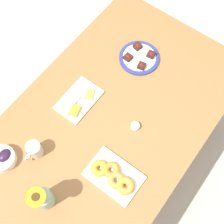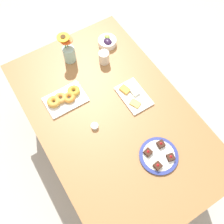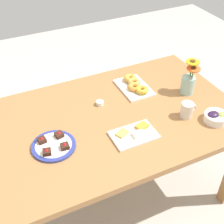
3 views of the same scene
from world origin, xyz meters
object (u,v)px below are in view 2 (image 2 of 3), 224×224
croissant_platter (64,98)px  flower_vase (69,52)px  cheese_platter (133,95)px  jam_cup_honey (95,126)px  grape_bowl (107,42)px  coffee_mug (104,57)px  dessert_plate (159,156)px  dining_table (112,120)px

croissant_platter → flower_vase: size_ratio=1.18×
cheese_platter → croissant_platter: bearing=61.3°
cheese_platter → jam_cup_honey: 0.36m
cheese_platter → jam_cup_honey: cheese_platter is taller
grape_bowl → flower_vase: (0.02, 0.32, 0.05)m
cheese_platter → jam_cup_honey: bearing=100.1°
coffee_mug → croissant_platter: (-0.14, 0.41, -0.03)m
grape_bowl → flower_vase: bearing=85.7°
flower_vase → jam_cup_honey: bearing=167.9°
coffee_mug → grape_bowl: size_ratio=0.79×
dessert_plate → flower_vase: 0.98m
coffee_mug → dining_table: bearing=155.5°
coffee_mug → dessert_plate: (-0.82, 0.10, -0.04)m
croissant_platter → flower_vase: 0.36m
cheese_platter → coffee_mug: bearing=2.2°
flower_vase → croissant_platter: bearing=146.2°
grape_bowl → dessert_plate: grape_bowl is taller
coffee_mug → croissant_platter: 0.43m
coffee_mug → croissant_platter: coffee_mug is taller
dining_table → cheese_platter: cheese_platter is taller
dining_table → flower_vase: bearing=1.9°
coffee_mug → grape_bowl: 0.17m
dining_table → croissant_platter: croissant_platter is taller
dining_table → croissant_platter: bearing=38.3°
dining_table → croissant_platter: size_ratio=5.71×
dining_table → cheese_platter: bearing=-77.5°
cheese_platter → dessert_plate: dessert_plate is taller
flower_vase → dining_table: bearing=-178.1°
croissant_platter → jam_cup_honey: size_ratio=5.83×
dining_table → coffee_mug: 0.48m
cheese_platter → dessert_plate: (-0.45, 0.11, 0.00)m
flower_vase → coffee_mug: bearing=-126.8°
cheese_platter → flower_vase: size_ratio=1.10×
coffee_mug → jam_cup_honey: (-0.43, 0.34, -0.04)m
grape_bowl → croissant_platter: bearing=117.8°
croissant_platter → flower_vase: (0.30, -0.20, 0.06)m
dessert_plate → flower_vase: (0.97, 0.11, 0.07)m
dining_table → jam_cup_honey: bearing=96.8°
coffee_mug → dessert_plate: 0.82m
dining_table → coffee_mug: size_ratio=14.32×
croissant_platter → dessert_plate: bearing=-155.3°
dining_table → cheese_platter: 0.23m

